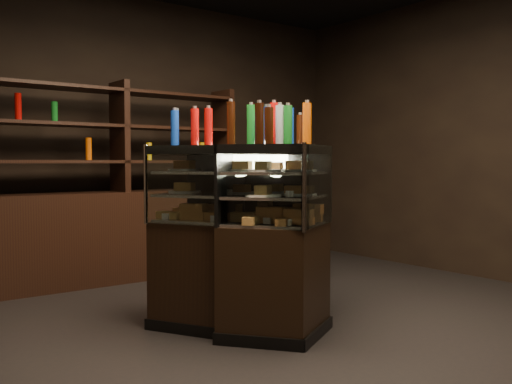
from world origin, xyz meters
The scene contains 7 objects.
ground centered at (0.00, 0.00, 0.00)m, with size 5.00×5.00×0.00m, color black.
room_shell centered at (0.00, 0.00, 1.94)m, with size 5.02×5.02×3.01m.
display_case centered at (-0.41, -0.08, 0.45)m, with size 1.53×1.35×1.32m.
food_display centered at (-0.41, -0.08, 0.98)m, with size 1.16×1.06×0.41m.
bottles_top centered at (-0.41, -0.08, 1.45)m, with size 0.99×0.92×0.30m.
potted_conifer centered at (1.05, 1.01, 0.44)m, with size 0.36×0.36×0.77m.
back_shelving centered at (-0.56, 2.05, 0.60)m, with size 2.55×0.46×2.00m.
Camera 1 is at (-2.87, -3.36, 1.19)m, focal length 40.00 mm.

